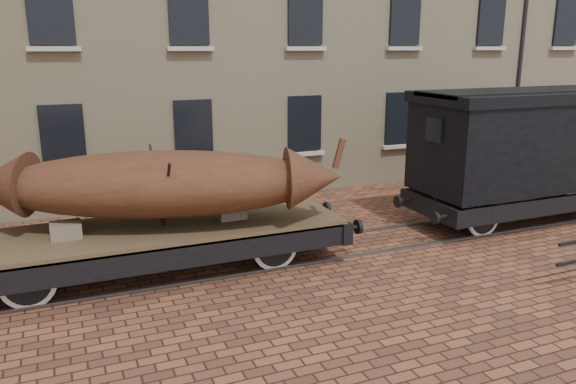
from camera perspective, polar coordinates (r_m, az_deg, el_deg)
name	(u,v)px	position (r m, az deg, el deg)	size (l,w,h in m)	color
ground	(352,245)	(13.29, 6.55, -5.34)	(90.00, 90.00, 0.00)	#4E2F21
rail_track	(352,243)	(13.28, 6.55, -5.21)	(30.00, 1.52, 0.06)	#59595E
flatcar_wagon	(154,237)	(11.59, -13.46, -4.43)	(8.58, 2.33, 1.30)	brown
iron_boat	(161,183)	(11.33, -12.81, 0.87)	(7.27, 3.78, 1.73)	#5C2F1B
goods_van	(526,140)	(15.80, 22.99, 4.89)	(6.68, 2.44, 3.46)	black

